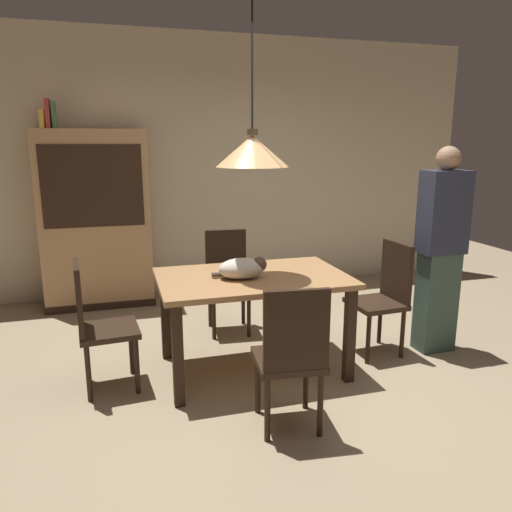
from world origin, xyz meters
The scene contains 14 objects.
ground centered at (0.00, 0.00, 0.00)m, with size 10.00×10.00×0.00m, color #998466.
back_wall centered at (0.00, 2.65, 1.45)m, with size 6.40×0.10×2.90m, color beige.
dining_table centered at (-0.14, 0.36, 0.65)m, with size 1.40×0.90×0.75m.
chair_far_back centered at (-0.13, 1.24, 0.51)m, with size 0.43×0.43×0.93m.
chair_right_side centered at (0.99, 0.36, 0.51)m, with size 0.42×0.42×0.93m.
chair_near_front centered at (-0.15, -0.52, 0.51)m, with size 0.44×0.44×0.93m.
chair_left_side centered at (-1.27, 0.35, 0.51)m, with size 0.43×0.43×0.93m.
cat_sleeping centered at (-0.23, 0.31, 0.83)m, with size 0.39×0.23×0.16m.
pendant_lamp centered at (-0.14, 0.36, 1.66)m, with size 0.52×0.52×1.30m.
hutch_bookcase centered at (-1.29, 2.32, 0.89)m, with size 1.12×0.45×1.85m.
book_yellow_short centered at (-1.72, 2.32, 1.94)m, with size 0.04×0.20×0.18m, color gold.
book_red_tall centered at (-1.67, 2.32, 1.99)m, with size 0.04×0.22×0.28m, color #B73833.
book_green_slim centered at (-1.62, 2.32, 1.98)m, with size 0.03×0.20×0.26m, color #427A4C.
person_standing centered at (1.44, 0.29, 0.86)m, with size 0.36×0.22×1.69m.
Camera 1 is at (-1.10, -3.03, 1.72)m, focal length 34.35 mm.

